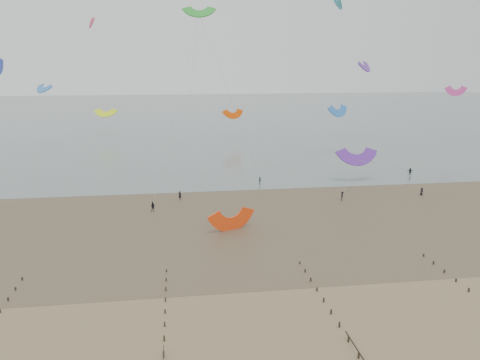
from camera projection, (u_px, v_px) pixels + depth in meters
name	position (u px, v px, depth m)	size (l,w,h in m)	color
ground	(293.00, 311.00, 51.70)	(500.00, 500.00, 0.00)	brown
sea_and_shore	(224.00, 215.00, 84.17)	(500.00, 665.00, 0.03)	#475654
kitesurfer_lead	(180.00, 195.00, 93.27)	(0.64, 0.42, 1.75)	black
kitesurfers	(347.00, 187.00, 99.68)	(74.73, 21.04, 1.84)	black
grounded_kite	(232.00, 230.00, 76.67)	(7.06, 3.70, 5.38)	#FF4210
kites_airborne	(180.00, 85.00, 130.28)	(242.73, 113.02, 43.24)	#E6FF17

